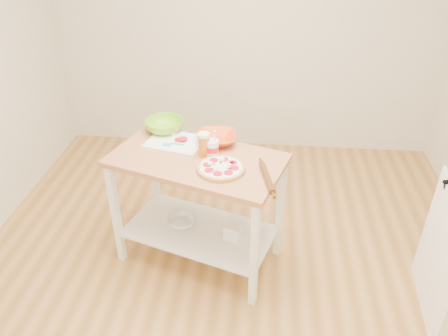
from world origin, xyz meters
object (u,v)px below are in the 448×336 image
prep_island (198,188)px  rolling_pin (267,177)px  yogurt_tub (212,148)px  shelf_bin (234,231)px  pizza (221,168)px  orange_bowl (217,139)px  green_bowl (164,126)px  shelf_glass_bowl (182,221)px  spatula (173,144)px  beer_pint (204,144)px  cutting_board (176,141)px  knife (169,130)px

prep_island → rolling_pin: bearing=-25.5°
yogurt_tub → shelf_bin: (0.16, -0.10, -0.64)m
rolling_pin → pizza: bearing=163.5°
orange_bowl → yogurt_tub: (-0.01, -0.18, 0.02)m
shelf_bin → green_bowl: bearing=143.1°
yogurt_tub → rolling_pin: yogurt_tub is taller
shelf_glass_bowl → prep_island: bearing=-17.7°
spatula → orange_bowl: orange_bowl is taller
green_bowl → pizza: bearing=-46.5°
shelf_bin → pizza: bearing=-135.3°
shelf_bin → prep_island: bearing=167.6°
prep_island → beer_pint: 0.34m
cutting_board → rolling_pin: (0.67, -0.44, 0.01)m
shelf_glass_bowl → yogurt_tub: bearing=-0.2°
green_bowl → shelf_glass_bowl: (0.16, -0.32, -0.65)m
pizza → green_bowl: bearing=133.5°
prep_island → rolling_pin: size_ratio=3.88×
knife → orange_bowl: (0.37, -0.13, 0.02)m
knife → yogurt_tub: size_ratio=1.34×
pizza → rolling_pin: size_ratio=0.94×
orange_bowl → yogurt_tub: yogurt_tub is taller
prep_island → pizza: (0.18, -0.14, 0.27)m
pizza → spatula: (-0.38, 0.28, -0.00)m
spatula → rolling_pin: rolling_pin is taller
pizza → green_bowl: (-0.48, 0.51, 0.03)m
knife → green_bowl: bearing=156.0°
prep_island → knife: 0.51m
rolling_pin → shelf_bin: size_ratio=2.86×
cutting_board → shelf_bin: size_ratio=3.85×
rolling_pin → shelf_glass_bowl: (-0.63, 0.28, -0.63)m
yogurt_tub → shelf_bin: bearing=-32.3°
shelf_glass_bowl → beer_pint: bearing=-1.5°
prep_island → shelf_bin: (0.27, -0.06, -0.33)m
knife → green_bowl: 0.05m
cutting_board → green_bowl: (-0.12, 0.16, 0.04)m
cutting_board → shelf_glass_bowl: bearing=-61.9°
pizza → orange_bowl: 0.37m
pizza → green_bowl: size_ratio=1.09×
orange_bowl → shelf_bin: orange_bowl is taller
orange_bowl → beer_pint: beer_pint is taller
spatula → rolling_pin: (0.68, -0.37, 0.00)m
prep_island → shelf_glass_bowl: bearing=162.3°
prep_island → orange_bowl: orange_bowl is taller
prep_island → cutting_board: bearing=132.0°
pizza → orange_bowl: bearing=100.6°
knife → pizza: bearing=-48.4°
prep_island → rolling_pin: 0.60m
yogurt_tub → rolling_pin: size_ratio=0.59×
cutting_board → orange_bowl: bearing=16.3°
yogurt_tub → prep_island: bearing=-156.6°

